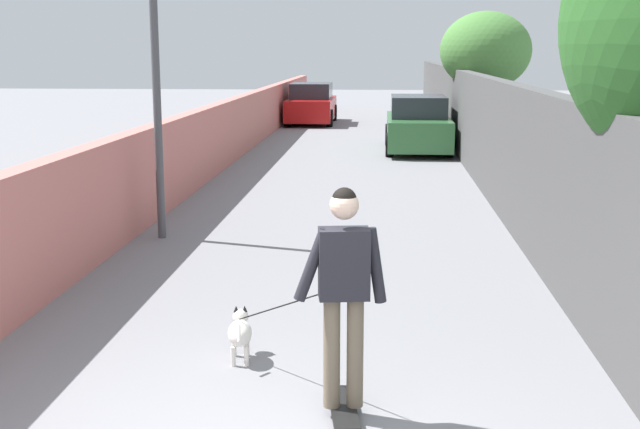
% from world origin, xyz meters
% --- Properties ---
extents(ground_plane, '(80.00, 80.00, 0.00)m').
position_xyz_m(ground_plane, '(14.00, 0.00, 0.00)').
color(ground_plane, gray).
extents(wall_left, '(48.00, 0.30, 1.56)m').
position_xyz_m(wall_left, '(12.00, 3.01, 0.78)').
color(wall_left, '#CC726B').
rests_on(wall_left, ground).
extents(fence_right, '(48.00, 0.30, 2.26)m').
position_xyz_m(fence_right, '(12.00, -3.01, 1.13)').
color(fence_right, '#4C4C4C').
rests_on(fence_right, ground).
extents(tree_right_near, '(2.56, 2.56, 3.87)m').
position_xyz_m(tree_right_near, '(19.00, -3.73, 2.75)').
color(tree_right_near, brown).
rests_on(tree_right_near, ground).
extents(lamp_post, '(0.36, 0.36, 4.06)m').
position_xyz_m(lamp_post, '(7.11, 2.46, 2.80)').
color(lamp_post, '#4C4C51').
rests_on(lamp_post, ground).
extents(skateboard, '(0.82, 0.31, 0.08)m').
position_xyz_m(skateboard, '(1.09, -0.58, 0.07)').
color(skateboard, black).
rests_on(skateboard, ground).
extents(person_skateboarder, '(0.27, 0.72, 1.73)m').
position_xyz_m(person_skateboarder, '(1.09, -0.58, 1.10)').
color(person_skateboarder, '#726651').
rests_on(person_skateboarder, skateboard).
extents(dog, '(1.42, 1.14, 1.06)m').
position_xyz_m(dog, '(2.21, 0.42, 0.27)').
color(dog, white).
rests_on(dog, ground).
extents(car_near, '(4.26, 1.80, 1.54)m').
position_xyz_m(car_near, '(18.37, -1.86, 0.72)').
color(car_near, '#336B38').
rests_on(car_near, ground).
extents(car_far, '(4.25, 1.80, 1.54)m').
position_xyz_m(car_far, '(26.94, 1.86, 0.72)').
color(car_far, '#B71414').
rests_on(car_far, ground).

